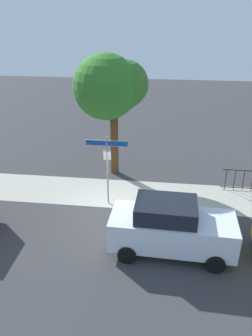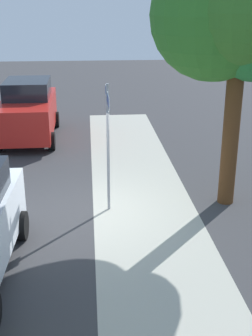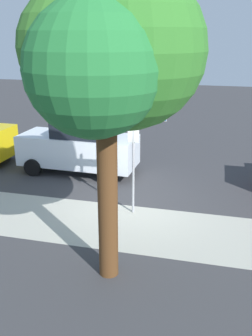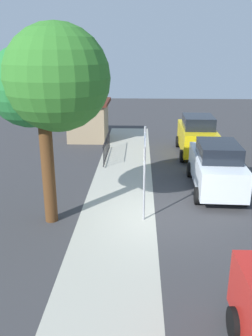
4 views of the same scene
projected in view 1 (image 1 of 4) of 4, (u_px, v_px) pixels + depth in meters
ground_plane at (109, 208)px, 14.20m from camera, size 60.00×60.00×0.00m
sidewalk_strip at (155, 195)px, 15.14m from camera, size 24.00×2.60×0.00m
street_sign at (107, 156)px, 13.55m from camera, size 1.80×0.07×3.18m
shade_tree at (113, 87)px, 15.14m from camera, size 3.47×3.69×6.18m
car_white at (171, 227)px, 11.25m from camera, size 4.39×2.04×2.02m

